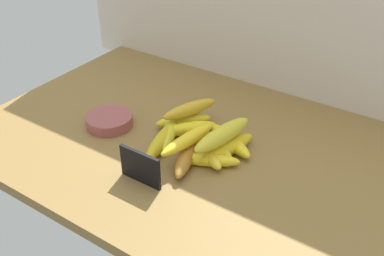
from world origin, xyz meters
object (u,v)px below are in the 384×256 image
at_px(chalkboard_sign, 141,168).
at_px(banana_5, 184,121).
at_px(banana_0, 211,143).
at_px(banana_8, 161,141).
at_px(banana_2, 187,154).
at_px(banana_7, 209,160).
at_px(fruit_bowl, 110,121).
at_px(banana_9, 226,149).
at_px(banana_12, 190,109).
at_px(banana_6, 230,141).
at_px(banana_10, 222,135).
at_px(banana_3, 204,149).
at_px(banana_11, 188,139).
at_px(banana_1, 187,128).
at_px(banana_4, 170,132).

distance_m(chalkboard_sign, banana_5, 0.25).
xyz_separation_m(chalkboard_sign, banana_0, (0.07, 0.20, -0.02)).
bearing_deg(banana_8, banana_2, -6.34).
xyz_separation_m(banana_7, banana_8, (-0.14, -0.00, 0.00)).
xyz_separation_m(banana_2, banana_8, (-0.09, 0.01, -0.00)).
distance_m(fruit_bowl, banana_2, 0.27).
xyz_separation_m(banana_9, banana_12, (-0.15, 0.06, 0.03)).
relative_size(banana_6, banana_10, 0.86).
bearing_deg(banana_2, banana_0, 73.07).
relative_size(banana_3, banana_6, 1.04).
bearing_deg(banana_0, banana_8, -149.45).
bearing_deg(banana_9, banana_8, -159.01).
bearing_deg(banana_9, banana_6, 104.86).
xyz_separation_m(chalkboard_sign, banana_10, (0.10, 0.19, 0.02)).
bearing_deg(banana_2, banana_11, 112.22).
bearing_deg(banana_0, banana_1, 165.61).
bearing_deg(banana_9, banana_2, -134.99).
height_order(chalkboard_sign, fruit_bowl, chalkboard_sign).
relative_size(banana_7, banana_12, 0.91).
bearing_deg(banana_7, banana_8, -178.74).
bearing_deg(banana_11, banana_3, 47.08).
xyz_separation_m(banana_4, banana_11, (0.09, -0.05, 0.04)).
height_order(banana_3, banana_11, banana_11).
xyz_separation_m(banana_3, banana_10, (0.04, 0.03, 0.04)).
xyz_separation_m(banana_6, banana_10, (0.00, -0.04, 0.04)).
relative_size(banana_9, banana_10, 0.92).
bearing_deg(banana_0, banana_6, 44.05).
relative_size(banana_0, banana_10, 0.91).
bearing_deg(banana_1, banana_2, -56.09).
bearing_deg(banana_10, chalkboard_sign, -118.73).
relative_size(banana_9, banana_11, 0.99).
bearing_deg(banana_4, banana_2, -31.48).
distance_m(banana_7, banana_10, 0.07).
distance_m(banana_3, banana_7, 0.04).
bearing_deg(banana_6, banana_0, -135.95).
xyz_separation_m(banana_0, banana_11, (-0.03, -0.06, 0.04)).
bearing_deg(banana_8, banana_3, 14.75).
xyz_separation_m(banana_5, banana_7, (0.15, -0.11, -0.00)).
distance_m(banana_5, banana_7, 0.18).
xyz_separation_m(chalkboard_sign, fruit_bowl, (-0.22, 0.14, -0.02)).
height_order(chalkboard_sign, banana_2, chalkboard_sign).
height_order(banana_11, banana_12, same).
xyz_separation_m(banana_1, banana_8, (-0.02, -0.09, 0.00)).
distance_m(banana_4, banana_12, 0.08).
height_order(banana_7, banana_10, banana_10).
bearing_deg(banana_12, banana_6, -9.42).
distance_m(banana_0, banana_2, 0.08).
bearing_deg(banana_11, banana_7, 3.84).
relative_size(banana_0, banana_3, 1.03).
bearing_deg(banana_12, banana_0, -29.33).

